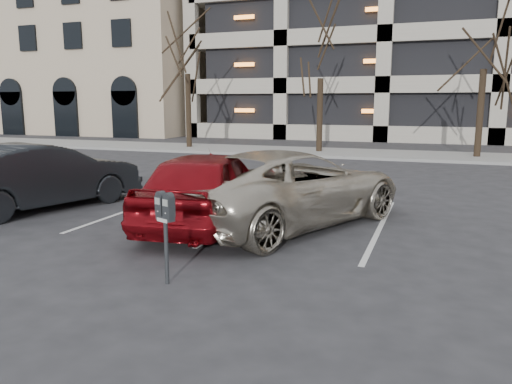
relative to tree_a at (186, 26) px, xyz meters
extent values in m
plane|color=#28282B|center=(10.00, -16.00, -6.24)|extent=(140.00, 140.00, 0.00)
cube|color=gray|center=(10.00, 0.00, -6.18)|extent=(80.00, 4.00, 0.12)
cube|color=silver|center=(3.00, -13.70, -6.23)|extent=(0.10, 5.20, 0.00)
cube|color=silver|center=(5.80, -13.70, -6.23)|extent=(0.10, 5.20, 0.00)
cube|color=silver|center=(8.60, -13.70, -6.23)|extent=(0.10, 5.20, 0.00)
cube|color=silver|center=(11.40, -13.70, -6.23)|extent=(0.10, 5.20, 0.00)
cube|color=tan|center=(-18.00, 14.00, 1.26)|extent=(26.00, 16.00, 15.00)
cylinder|color=black|center=(0.00, 0.00, -4.30)|extent=(0.28, 0.28, 3.88)
cylinder|color=black|center=(7.00, 0.00, -4.46)|extent=(0.28, 0.28, 3.55)
cylinder|color=black|center=(14.00, 0.00, -4.33)|extent=(0.28, 0.28, 3.82)
cylinder|color=black|center=(9.01, -17.91, -5.79)|extent=(0.06, 0.06, 0.90)
cube|color=black|center=(9.01, -17.91, -5.32)|extent=(0.32, 0.21, 0.06)
cube|color=silver|center=(8.98, -17.96, -5.34)|extent=(0.20, 0.09, 0.05)
cube|color=gray|center=(8.90, -17.93, -5.09)|extent=(0.10, 0.05, 0.09)
cube|color=gray|center=(9.06, -18.00, -5.09)|extent=(0.10, 0.05, 0.09)
imported|color=beige|center=(9.59, -14.02, -5.48)|extent=(4.55, 5.98, 1.51)
cube|color=#DA4004|center=(9.24, -14.97, -4.72)|extent=(0.10, 0.20, 0.01)
imported|color=maroon|center=(8.11, -14.70, -5.46)|extent=(2.42, 4.74, 1.55)
imported|color=black|center=(3.79, -14.59, -5.48)|extent=(2.89, 4.90, 1.52)
camera|label=1|loc=(12.38, -23.60, -3.79)|focal=35.00mm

